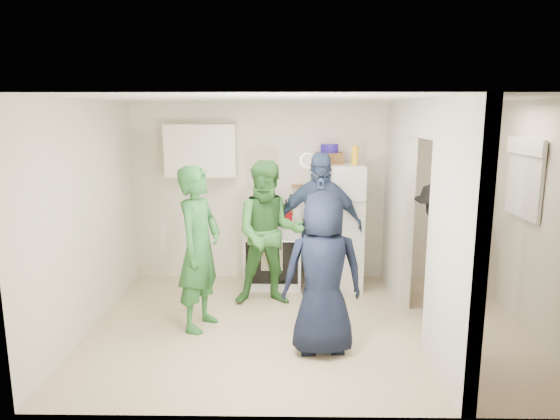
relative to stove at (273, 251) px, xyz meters
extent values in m
plane|color=beige|center=(0.43, -1.37, -0.48)|extent=(4.80, 4.80, 0.00)
plane|color=silver|center=(0.43, 0.33, 0.77)|extent=(4.80, 0.00, 4.80)
plane|color=silver|center=(0.43, -3.07, 0.77)|extent=(4.80, 0.00, 4.80)
plane|color=silver|center=(-1.97, -1.37, 0.77)|extent=(0.00, 3.40, 3.40)
plane|color=silver|center=(2.83, -1.37, 0.77)|extent=(0.00, 3.40, 3.40)
plane|color=white|center=(0.43, -1.37, 2.02)|extent=(4.80, 4.80, 0.00)
cube|color=silver|center=(1.63, -0.27, 0.77)|extent=(0.12, 1.20, 2.50)
cube|color=silver|center=(1.63, -2.47, 0.77)|extent=(0.12, 1.20, 2.50)
cube|color=silver|center=(1.63, -1.37, 1.82)|extent=(0.12, 1.00, 0.40)
cube|color=white|center=(0.00, 0.00, 0.00)|extent=(0.80, 0.66, 0.95)
cube|color=silver|center=(-0.97, 0.15, 1.37)|extent=(0.95, 0.34, 0.70)
cube|color=white|center=(0.86, -0.03, 0.37)|extent=(0.69, 0.67, 1.68)
cube|color=brown|center=(0.76, 0.02, 1.28)|extent=(0.35, 0.25, 0.15)
cylinder|color=navy|center=(0.76, 0.02, 1.41)|extent=(0.24, 0.24, 0.11)
cylinder|color=yellow|center=(1.08, -0.13, 1.33)|extent=(0.09, 0.09, 0.25)
cylinder|color=white|center=(0.48, 0.31, 1.22)|extent=(0.22, 0.02, 0.22)
cube|color=olive|center=(0.43, 0.28, 0.87)|extent=(0.35, 0.08, 0.03)
cube|color=black|center=(2.81, -1.17, 1.17)|extent=(0.03, 0.70, 0.80)
cube|color=white|center=(2.80, -1.17, 1.17)|extent=(0.04, 0.76, 0.86)
cube|color=white|center=(2.77, -1.17, 1.52)|extent=(0.04, 0.82, 0.18)
cylinder|color=yellow|center=(-0.12, -0.22, 0.60)|extent=(0.09, 0.09, 0.25)
cylinder|color=#B90C11|center=(0.22, -0.20, 0.54)|extent=(0.09, 0.09, 0.12)
imported|color=#2C6F32|center=(-0.76, -1.40, 0.43)|extent=(0.62, 0.76, 1.81)
imported|color=#408138|center=(-0.02, -0.68, 0.42)|extent=(0.92, 0.74, 1.79)
imported|color=#354475|center=(0.60, -0.42, 0.46)|extent=(1.13, 0.53, 1.88)
imported|color=black|center=(0.55, -1.96, 0.34)|extent=(0.85, 0.60, 1.63)
imported|color=black|center=(1.96, -0.94, 0.31)|extent=(0.85, 1.14, 1.57)
cylinder|color=brown|center=(-0.30, 0.12, 0.60)|extent=(0.06, 0.06, 0.24)
cylinder|color=#1C541C|center=(-0.17, -0.07, 0.62)|extent=(0.06, 0.06, 0.29)
cylinder|color=silver|center=(-0.09, 0.13, 0.64)|extent=(0.06, 0.06, 0.33)
cylinder|color=#653111|center=(0.01, -0.04, 0.64)|extent=(0.08, 0.08, 0.33)
cylinder|color=gray|center=(0.11, 0.19, 0.60)|extent=(0.08, 0.08, 0.24)
cylinder|color=#194218|center=(0.18, 0.01, 0.60)|extent=(0.07, 0.07, 0.25)
cylinder|color=#A26435|center=(0.25, 0.13, 0.63)|extent=(0.07, 0.07, 0.30)
cylinder|color=#B1B7BE|center=(-0.29, -0.12, 0.61)|extent=(0.07, 0.07, 0.27)
camera|label=1|loc=(0.20, -6.62, 1.89)|focal=32.00mm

